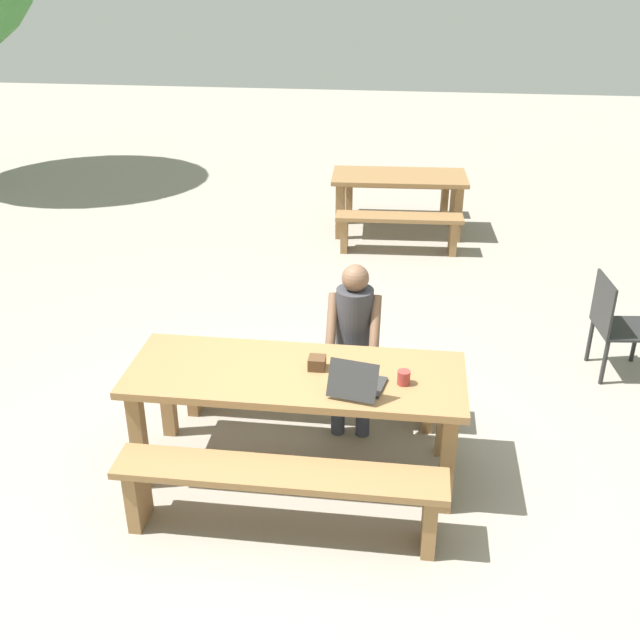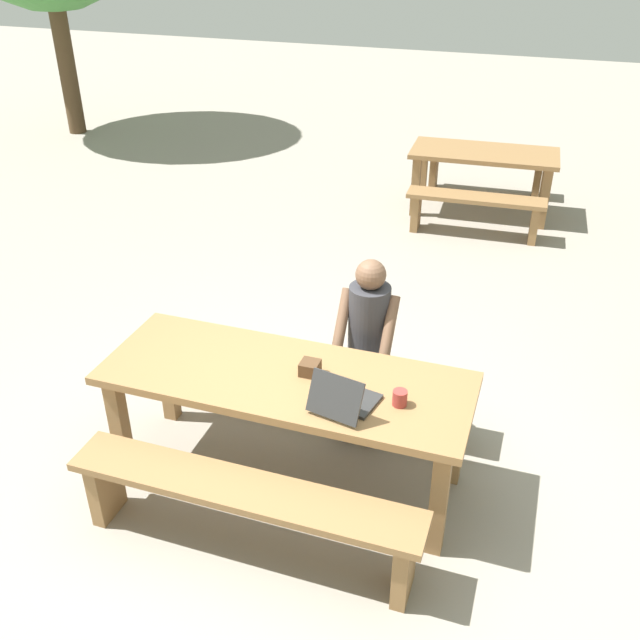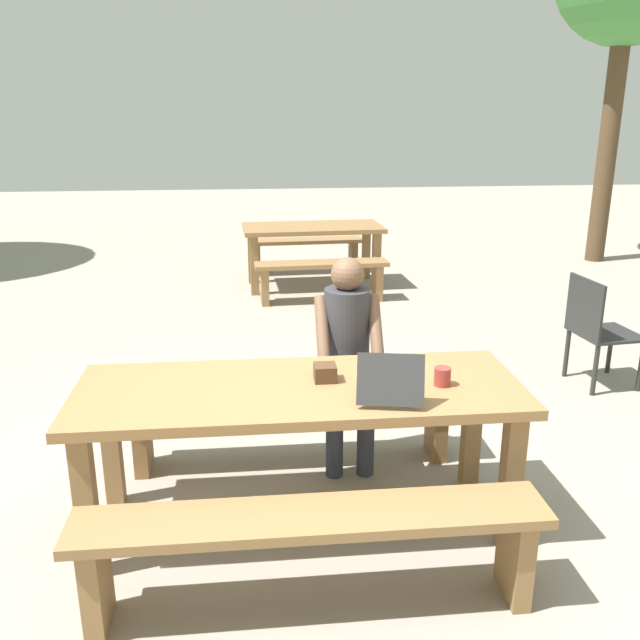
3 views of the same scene
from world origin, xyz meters
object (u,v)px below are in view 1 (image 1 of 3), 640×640
Objects in this scene: coffee_mug at (404,378)px; picnic_table_mid at (399,185)px; laptop at (357,382)px; plastic_chair at (616,324)px; picnic_table_front at (296,386)px; small_pouch at (317,363)px; person_seated at (353,337)px.

picnic_table_mid is at bearing 92.01° from coffee_mug.
laptop is 2.67m from plastic_chair.
plastic_chair is at bearing -126.62° from laptop.
picnic_table_front is 2.86m from plastic_chair.
small_pouch is 4.77m from picnic_table_mid.
picnic_table_front is at bearing -98.87° from picnic_table_mid.
laptop is at bearing 126.10° from plastic_chair.
person_seated is at bearing 70.42° from small_pouch.
coffee_mug reaches higher than plastic_chair.
laptop is at bearing -94.03° from picnic_table_mid.
plastic_chair is (2.36, 1.59, -0.21)m from picnic_table_front.
small_pouch is at bearing -97.38° from picnic_table_mid.
small_pouch is 0.07× the size of picnic_table_mid.
plastic_chair is at bearing 34.56° from small_pouch.
coffee_mug is at bearing -90.77° from picnic_table_mid.
coffee_mug is at bearing -146.36° from laptop.
laptop is at bearing -83.74° from person_seated.
small_pouch is 0.57m from person_seated.
person_seated is at bearing -72.49° from laptop.
coffee_mug is 4.87m from picnic_table_mid.
laptop is 0.36m from small_pouch.
picnic_table_front is 5.59× the size of laptop.
picnic_table_mid is (-0.17, 4.87, -0.20)m from coffee_mug.
laptop is 0.30m from coffee_mug.
plastic_chair is at bearing -62.81° from picnic_table_mid.
small_pouch is 0.09× the size of person_seated.
small_pouch reaches higher than picnic_table_front.
small_pouch is 0.57m from coffee_mug.
small_pouch is 2.73m from plastic_chair.
person_seated reaches higher than picnic_table_mid.
picnic_table_front is 2.56× the size of plastic_chair.
picnic_table_front is at bearing 117.98° from plastic_chair.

